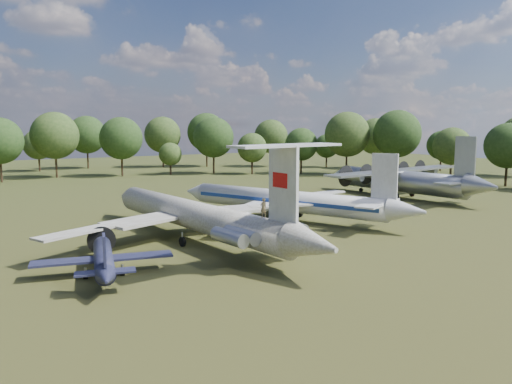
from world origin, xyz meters
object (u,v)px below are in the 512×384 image
an12_transport (400,184)px  small_prop_west (104,263)px  person_on_il62 (263,208)px  il62_airliner (195,221)px  tu104_jet (285,205)px

an12_transport → small_prop_west: bearing=-167.1°
an12_transport → small_prop_west: 61.05m
small_prop_west → person_on_il62: size_ratio=8.71×
il62_airliner → person_on_il62: bearing=-90.0°
il62_airliner → an12_transport: (45.36, 11.69, 0.21)m
tu104_jet → an12_transport: (29.53, 6.65, 0.40)m
an12_transport → small_prop_west: (-57.66, -20.02, -1.23)m
il62_airliner → an12_transport: 46.84m
tu104_jet → person_on_il62: bearing=-154.2°
il62_airliner → tu104_jet: (15.83, 5.03, -0.20)m
an12_transport → person_on_il62: bearing=-157.6°
small_prop_west → an12_transport: bearing=31.9°
tu104_jet → small_prop_west: tu104_jet is taller
an12_transport → tu104_jet: bearing=-173.6°
person_on_il62 → tu104_jet: bearing=-133.9°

